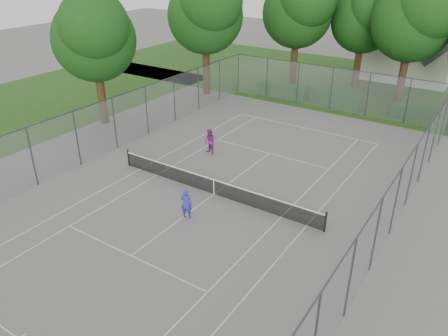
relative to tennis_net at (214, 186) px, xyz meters
The scene contains 16 objects.
ground 0.51m from the tennis_net, ahead, with size 120.00×120.00×0.00m, color #5F5D5A.
grass_far 26.00m from the tennis_net, 90.00° to the left, with size 60.00×20.00×0.00m, color #204313.
court_markings 0.50m from the tennis_net, ahead, with size 11.03×23.83×0.01m.
tennis_net is the anchor object (origin of this frame).
perimeter_fence 1.30m from the tennis_net, ahead, with size 18.08×34.08×3.52m.
tree_far_left 23.57m from the tennis_net, 104.50° to the left, with size 7.38×6.74×10.61m.
tree_far_midleft 25.38m from the tennis_net, 90.76° to the left, with size 6.75×6.16×9.70m.
tree_far_midright 23.32m from the tennis_net, 78.51° to the left, with size 7.41×6.76×10.65m.
tree_side_back 19.85m from the tennis_net, 126.60° to the left, with size 7.51×6.86×10.79m.
tree_side_front 15.27m from the tennis_net, 161.76° to the left, with size 6.82×6.23×9.81m.
hedge_left 18.58m from the tennis_net, 105.02° to the left, with size 4.55×1.37×1.14m, color #154216.
hedge_mid 18.33m from the tennis_net, 88.79° to the left, with size 3.82×1.09×1.20m, color #154216.
hedge_right 19.54m from the tennis_net, 70.87° to the left, with size 3.32×1.22×0.99m, color #154216.
house 30.98m from the tennis_net, 84.31° to the left, with size 8.26×6.40×10.28m.
girl_player 2.63m from the tennis_net, 86.61° to the right, with size 0.58×0.38×1.59m, color #2C2CA5.
woman_player 5.36m from the tennis_net, 127.37° to the left, with size 0.81×0.63×1.67m, color #79286B.
Camera 1 is at (11.86, -16.95, 12.08)m, focal length 35.00 mm.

